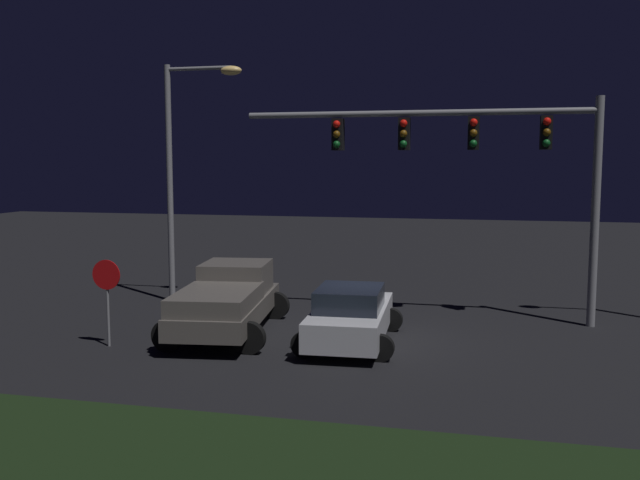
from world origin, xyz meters
The scene contains 6 objects.
ground_plane centered at (0.00, 0.00, 0.00)m, with size 80.00×80.00×0.00m, color black.
pickup_truck centered at (-3.75, -0.11, 1.00)m, with size 3.34×5.61×1.80m.
car_sedan centered at (-0.23, -0.58, 0.74)m, with size 2.63×4.48×1.51m.
traffic_signal_gantry centered at (2.73, 2.90, 5.03)m, with size 10.32×0.56×6.50m.
street_lamp_left centered at (-6.59, 3.52, 4.96)m, with size 2.66×0.44×7.83m.
stop_sign centered at (-6.18, -2.24, 1.56)m, with size 0.76×0.08×2.23m.
Camera 1 is at (3.05, -17.86, 4.67)m, focal length 39.09 mm.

